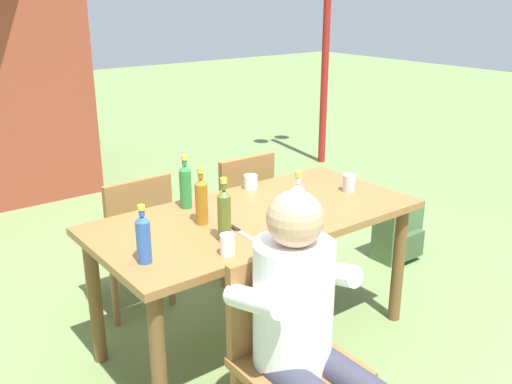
% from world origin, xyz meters
% --- Properties ---
extents(ground_plane, '(24.00, 24.00, 0.00)m').
position_xyz_m(ground_plane, '(0.00, 0.00, 0.00)').
color(ground_plane, '#6B844C').
extents(dining_table, '(1.74, 0.85, 0.76)m').
position_xyz_m(dining_table, '(0.00, 0.00, 0.67)').
color(dining_table, olive).
rests_on(dining_table, ground_plane).
extents(chair_near_left, '(0.45, 0.45, 0.87)m').
position_xyz_m(chair_near_left, '(-0.39, -0.72, 0.49)').
color(chair_near_left, olive).
rests_on(chair_near_left, ground_plane).
extents(chair_far_left, '(0.46, 0.46, 0.87)m').
position_xyz_m(chair_far_left, '(-0.39, 0.72, 0.49)').
color(chair_far_left, olive).
rests_on(chair_far_left, ground_plane).
extents(chair_far_right, '(0.44, 0.44, 0.87)m').
position_xyz_m(chair_far_right, '(0.39, 0.72, 0.49)').
color(chair_far_right, olive).
rests_on(chair_far_right, ground_plane).
extents(person_in_white_shirt, '(0.47, 0.62, 1.18)m').
position_xyz_m(person_in_white_shirt, '(-0.39, -0.83, 0.66)').
color(person_in_white_shirt, white).
rests_on(person_in_white_shirt, ground_plane).
extents(bottle_amber, '(0.06, 0.06, 0.29)m').
position_xyz_m(bottle_amber, '(-0.30, 0.06, 0.89)').
color(bottle_amber, '#996019').
rests_on(bottle_amber, dining_table).
extents(bottle_green, '(0.06, 0.06, 0.29)m').
position_xyz_m(bottle_green, '(-0.25, 0.30, 0.89)').
color(bottle_green, '#287A38').
rests_on(bottle_green, dining_table).
extents(bottle_blue, '(0.06, 0.06, 0.26)m').
position_xyz_m(bottle_blue, '(-0.73, -0.17, 0.88)').
color(bottle_blue, '#2D56A3').
rests_on(bottle_blue, dining_table).
extents(bottle_olive, '(0.06, 0.06, 0.31)m').
position_xyz_m(bottle_olive, '(-0.33, -0.19, 0.90)').
color(bottle_olive, '#566623').
rests_on(bottle_olive, dining_table).
extents(bottle_clear, '(0.06, 0.06, 0.32)m').
position_xyz_m(bottle_clear, '(-0.01, -0.34, 0.90)').
color(bottle_clear, white).
rests_on(bottle_clear, dining_table).
extents(cup_steel, '(0.08, 0.08, 0.10)m').
position_xyz_m(cup_steel, '(0.65, -0.04, 0.81)').
color(cup_steel, '#B2B7BC').
rests_on(cup_steel, dining_table).
extents(cup_glass, '(0.08, 0.08, 0.08)m').
position_xyz_m(cup_glass, '(0.22, 0.34, 0.81)').
color(cup_glass, silver).
rests_on(cup_glass, dining_table).
extents(cup_white, '(0.07, 0.07, 0.10)m').
position_xyz_m(cup_white, '(-0.41, -0.33, 0.81)').
color(cup_white, white).
rests_on(cup_white, dining_table).
extents(table_knife, '(0.03, 0.24, 0.01)m').
position_xyz_m(table_knife, '(-0.22, -0.17, 0.77)').
color(table_knife, silver).
rests_on(table_knife, dining_table).
extents(backpack_by_near_side, '(0.33, 0.26, 0.44)m').
position_xyz_m(backpack_by_near_side, '(1.47, 0.20, 0.21)').
color(backpack_by_near_side, '#47663D').
rests_on(backpack_by_near_side, ground_plane).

